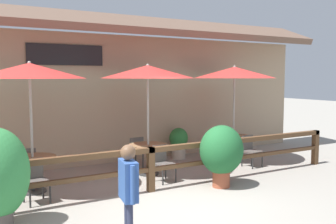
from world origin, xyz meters
TOP-DOWN VIEW (x-y plane):
  - ground_plane at (0.00, 0.00)m, footprint 60.00×60.00m
  - building_facade at (-0.00, 4.10)m, footprint 14.28×1.49m
  - patio_railing at (0.00, 1.05)m, footprint 10.40×0.14m
  - patio_umbrella_near at (-2.18, 2.23)m, footprint 2.31×2.31m
  - dining_table_near at (-2.18, 2.23)m, footprint 0.97×0.97m
  - chair_near_streetside at (-2.25, 1.54)m, footprint 0.48×0.48m
  - chair_near_wallside at (-2.20, 2.92)m, footprint 0.47×0.47m
  - patio_umbrella_middle at (0.59, 2.36)m, footprint 2.31×2.31m
  - dining_table_middle at (0.59, 2.36)m, footprint 0.97×0.97m
  - chair_middle_streetside at (0.59, 1.61)m, footprint 0.48×0.48m
  - chair_middle_wallside at (0.55, 3.11)m, footprint 0.46×0.46m
  - patio_umbrella_far at (3.35, 2.43)m, footprint 2.31×2.31m
  - dining_table_far at (3.35, 2.43)m, footprint 0.97×0.97m
  - chair_far_streetside at (3.38, 1.74)m, footprint 0.46×0.46m
  - chair_far_wallside at (3.29, 3.13)m, footprint 0.45×0.45m
  - potted_plant_tall_tropical at (1.51, 0.59)m, footprint 0.99×0.89m
  - potted_plant_corner_fern at (2.19, 3.55)m, footprint 0.57×0.51m
  - pedestrian at (-1.53, -1.31)m, footprint 0.25×0.53m

SIDE VIEW (x-z plane):
  - ground_plane at x=0.00m, z-range 0.00..0.00m
  - chair_near_streetside at x=-2.25m, z-range 0.05..0.88m
  - chair_near_wallside at x=-2.20m, z-range 0.05..0.88m
  - chair_middle_streetside at x=0.59m, z-range 0.05..0.88m
  - chair_middle_wallside at x=0.55m, z-range 0.05..0.88m
  - chair_far_streetside at x=3.38m, z-range 0.05..0.88m
  - chair_far_wallside at x=3.29m, z-range 0.05..0.88m
  - potted_plant_corner_fern at x=2.19m, z-range 0.04..0.96m
  - dining_table_near at x=-2.18m, z-range 0.23..0.98m
  - dining_table_middle at x=0.59m, z-range 0.23..0.98m
  - dining_table_far at x=3.35m, z-range 0.23..0.98m
  - patio_railing at x=0.00m, z-range 0.22..1.17m
  - potted_plant_tall_tropical at x=1.51m, z-range 0.11..1.48m
  - pedestrian at x=-1.53m, z-range 0.22..1.74m
  - building_facade at x=0.00m, z-range 0.05..4.28m
  - patio_umbrella_near at x=-2.18m, z-range 1.17..3.92m
  - patio_umbrella_middle at x=0.59m, z-range 1.17..3.92m
  - patio_umbrella_far at x=3.35m, z-range 1.17..3.92m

